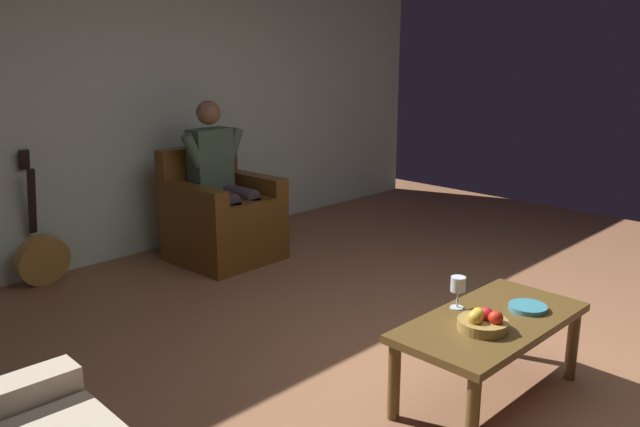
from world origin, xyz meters
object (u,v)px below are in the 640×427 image
armchair (222,219)px  coffee_table (491,330)px  guitar (42,256)px  person_seated (220,176)px  decorative_dish (528,307)px  fruit_bowl (483,322)px  wine_glass_near (458,286)px

armchair → coffee_table: bearing=79.2°
guitar → person_seated: bearing=160.4°
coffee_table → decorative_dish: decorative_dish is taller
person_seated → fruit_bowl: (0.57, 2.77, -0.23)m
wine_glass_near → person_seated: bearing=-99.6°
armchair → wine_glass_near: 2.59m
wine_glass_near → coffee_table: bearing=92.5°
wine_glass_near → fruit_bowl: wine_glass_near is taller
armchair → coffee_table: armchair is taller
armchair → decorative_dish: 2.82m
person_seated → fruit_bowl: size_ratio=5.48×
armchair → person_seated: size_ratio=0.71×
decorative_dish → fruit_bowl: bearing=-5.8°
armchair → decorative_dish: armchair is taller
person_seated → wine_glass_near: bearing=78.3°
coffee_table → guitar: guitar is taller
armchair → coffee_table: 2.77m
coffee_table → person_seated: bearing=-98.7°
person_seated → wine_glass_near: person_seated is taller
person_seated → guitar: 1.47m
wine_glass_near → fruit_bowl: 0.28m
person_seated → coffee_table: 2.78m
guitar → decorative_dish: guitar is taller
person_seated → wine_glass_near: size_ratio=7.74×
armchair → fruit_bowl: (0.57, 2.77, 0.13)m
wine_glass_near → armchair: bearing=-99.5°
person_seated → coffee_table: (0.42, 2.73, -0.33)m
fruit_bowl → coffee_table: bearing=-165.7°
person_seated → decorative_dish: 2.82m
fruit_bowl → person_seated: bearing=-101.6°
person_seated → coffee_table: bearing=79.2°
armchair → wine_glass_near: bearing=78.4°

